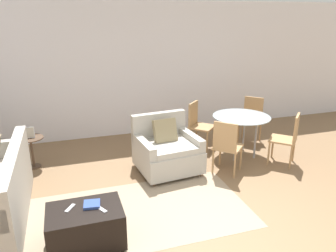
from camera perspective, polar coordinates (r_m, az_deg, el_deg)
The scene contains 15 objects.
ground_plane at distance 4.09m, azimuth 10.64°, elevation -18.59°, with size 20.00×20.00×0.00m, color brown.
wall_back at distance 6.99m, azimuth -3.97°, elevation 9.77°, with size 12.00×0.06×2.75m.
area_rug at distance 4.47m, azimuth -4.84°, elevation -14.72°, with size 2.84×1.58×0.01m.
armchair at distance 5.40m, azimuth -0.23°, elevation -4.29°, with size 1.04×0.99×0.91m.
ottoman at distance 3.89m, azimuth -14.12°, elevation -16.52°, with size 0.81×0.56×0.46m.
book_stack at distance 3.82m, azimuth -13.12°, elevation -13.14°, with size 0.20×0.20×0.03m.
tv_remote_primary at distance 3.83m, azimuth -16.69°, elevation -13.52°, with size 0.12×0.16×0.01m.
tv_remote_secondary at distance 3.73m, azimuth -11.49°, elevation -14.02°, with size 0.11×0.16×0.01m.
side_table at distance 5.94m, azimuth -22.68°, elevation -3.32°, with size 0.42×0.42×0.53m.
picture_frame at distance 5.86m, azimuth -22.98°, elevation -1.06°, with size 0.16×0.07×0.18m.
dining_table at distance 6.01m, azimuth 12.61°, elevation 0.83°, with size 1.02×1.02×0.75m.
dining_chair_near_left at distance 5.30m, azimuth 10.15°, elevation -3.08°, with size 0.59×0.59×0.90m.
dining_chair_near_right at distance 5.92m, azimuth 20.29°, elevation -1.64°, with size 0.59×0.59×0.90m.
dining_chair_far_left at distance 6.29m, azimuth 5.22°, elevation 0.68°, with size 0.59×0.59×0.90m.
dining_chair_far_right at distance 6.82m, azimuth 14.35°, elevation 1.60°, with size 0.59×0.59×0.90m.
Camera 1 is at (-1.66, -2.82, 2.46)m, focal length 35.00 mm.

